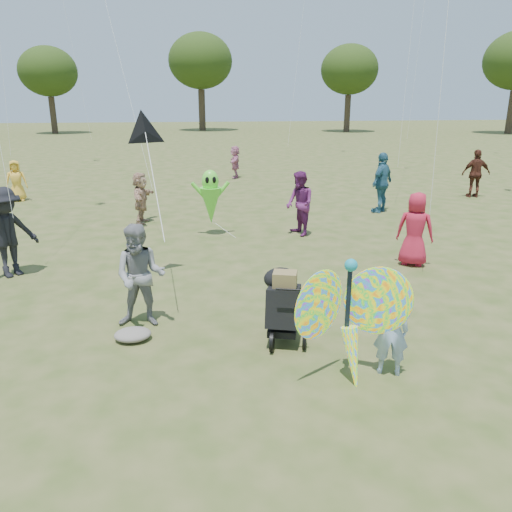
{
  "coord_description": "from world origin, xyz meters",
  "views": [
    {
      "loc": [
        -1.39,
        -5.92,
        3.46
      ],
      "look_at": [
        -0.2,
        1.5,
        1.1
      ],
      "focal_mm": 35.0,
      "sensor_mm": 36.0,
      "label": 1
    }
  ],
  "objects_px": {
    "crowd_g": "(16,181)",
    "butterfly_kite": "(350,320)",
    "crowd_c": "(382,183)",
    "crowd_j": "(235,162)",
    "crowd_b": "(7,233)",
    "adult_man": "(140,276)",
    "crowd_e": "(300,204)",
    "crowd_a": "(415,229)",
    "child_girl": "(391,331)",
    "jogging_stroller": "(283,300)",
    "alien_kite": "(211,199)",
    "crowd_h": "(476,174)",
    "crowd_d": "(141,198)"
  },
  "relations": [
    {
      "from": "adult_man",
      "to": "crowd_b",
      "type": "distance_m",
      "value": 3.96
    },
    {
      "from": "jogging_stroller",
      "to": "alien_kite",
      "type": "bearing_deg",
      "value": 112.96
    },
    {
      "from": "jogging_stroller",
      "to": "adult_man",
      "type": "bearing_deg",
      "value": 176.53
    },
    {
      "from": "child_girl",
      "to": "crowd_c",
      "type": "relative_size",
      "value": 0.65
    },
    {
      "from": "adult_man",
      "to": "crowd_e",
      "type": "distance_m",
      "value": 6.33
    },
    {
      "from": "crowd_d",
      "to": "jogging_stroller",
      "type": "height_order",
      "value": "crowd_d"
    },
    {
      "from": "crowd_b",
      "to": "crowd_c",
      "type": "distance_m",
      "value": 10.88
    },
    {
      "from": "jogging_stroller",
      "to": "butterfly_kite",
      "type": "relative_size",
      "value": 0.62
    },
    {
      "from": "adult_man",
      "to": "crowd_d",
      "type": "bearing_deg",
      "value": 103.0
    },
    {
      "from": "jogging_stroller",
      "to": "crowd_j",
      "type": "bearing_deg",
      "value": 103.0
    },
    {
      "from": "child_girl",
      "to": "crowd_j",
      "type": "bearing_deg",
      "value": -72.12
    },
    {
      "from": "jogging_stroller",
      "to": "butterfly_kite",
      "type": "xyz_separation_m",
      "value": [
        0.58,
        -1.28,
        0.22
      ]
    },
    {
      "from": "child_girl",
      "to": "adult_man",
      "type": "height_order",
      "value": "adult_man"
    },
    {
      "from": "crowd_c",
      "to": "crowd_j",
      "type": "height_order",
      "value": "crowd_c"
    },
    {
      "from": "crowd_a",
      "to": "crowd_c",
      "type": "height_order",
      "value": "crowd_c"
    },
    {
      "from": "crowd_b",
      "to": "crowd_j",
      "type": "distance_m",
      "value": 14.09
    },
    {
      "from": "crowd_a",
      "to": "alien_kite",
      "type": "relative_size",
      "value": 0.92
    },
    {
      "from": "child_girl",
      "to": "crowd_c",
      "type": "distance_m",
      "value": 10.21
    },
    {
      "from": "crowd_h",
      "to": "crowd_j",
      "type": "xyz_separation_m",
      "value": [
        -8.17,
        6.18,
        -0.14
      ]
    },
    {
      "from": "crowd_b",
      "to": "crowd_j",
      "type": "xyz_separation_m",
      "value": [
        6.12,
        12.69,
        -0.19
      ]
    },
    {
      "from": "crowd_c",
      "to": "crowd_e",
      "type": "relative_size",
      "value": 1.12
    },
    {
      "from": "child_girl",
      "to": "crowd_h",
      "type": "height_order",
      "value": "crowd_h"
    },
    {
      "from": "crowd_d",
      "to": "crowd_a",
      "type": "bearing_deg",
      "value": -116.04
    },
    {
      "from": "adult_man",
      "to": "crowd_a",
      "type": "relative_size",
      "value": 1.04
    },
    {
      "from": "adult_man",
      "to": "crowd_h",
      "type": "bearing_deg",
      "value": 48.72
    },
    {
      "from": "crowd_g",
      "to": "crowd_j",
      "type": "height_order",
      "value": "crowd_j"
    },
    {
      "from": "crowd_d",
      "to": "alien_kite",
      "type": "height_order",
      "value": "alien_kite"
    },
    {
      "from": "crowd_d",
      "to": "crowd_j",
      "type": "distance_m",
      "value": 9.18
    },
    {
      "from": "crowd_d",
      "to": "jogging_stroller",
      "type": "xyz_separation_m",
      "value": [
        2.52,
        -7.95,
        -0.13
      ]
    },
    {
      "from": "crowd_a",
      "to": "crowd_c",
      "type": "distance_m",
      "value": 5.43
    },
    {
      "from": "crowd_d",
      "to": "crowd_h",
      "type": "relative_size",
      "value": 0.85
    },
    {
      "from": "crowd_c",
      "to": "jogging_stroller",
      "type": "bearing_deg",
      "value": 18.61
    },
    {
      "from": "crowd_h",
      "to": "jogging_stroller",
      "type": "height_order",
      "value": "crowd_h"
    },
    {
      "from": "crowd_b",
      "to": "crowd_h",
      "type": "distance_m",
      "value": 15.7
    },
    {
      "from": "crowd_e",
      "to": "butterfly_kite",
      "type": "distance_m",
      "value": 7.22
    },
    {
      "from": "crowd_g",
      "to": "butterfly_kite",
      "type": "relative_size",
      "value": 0.79
    },
    {
      "from": "crowd_d",
      "to": "crowd_h",
      "type": "xyz_separation_m",
      "value": [
        11.93,
        2.19,
        0.13
      ]
    },
    {
      "from": "adult_man",
      "to": "crowd_h",
      "type": "xyz_separation_m",
      "value": [
        11.52,
        9.33,
        0.04
      ]
    },
    {
      "from": "crowd_a",
      "to": "jogging_stroller",
      "type": "height_order",
      "value": "crowd_a"
    },
    {
      "from": "butterfly_kite",
      "to": "crowd_j",
      "type": "bearing_deg",
      "value": 87.84
    },
    {
      "from": "adult_man",
      "to": "crowd_j",
      "type": "distance_m",
      "value": 15.87
    },
    {
      "from": "crowd_d",
      "to": "jogging_stroller",
      "type": "bearing_deg",
      "value": -149.27
    },
    {
      "from": "crowd_c",
      "to": "crowd_j",
      "type": "distance_m",
      "value": 8.9
    },
    {
      "from": "crowd_a",
      "to": "butterfly_kite",
      "type": "relative_size",
      "value": 0.88
    },
    {
      "from": "crowd_e",
      "to": "butterfly_kite",
      "type": "height_order",
      "value": "crowd_e"
    },
    {
      "from": "crowd_b",
      "to": "butterfly_kite",
      "type": "height_order",
      "value": "crowd_b"
    },
    {
      "from": "crowd_b",
      "to": "crowd_g",
      "type": "bearing_deg",
      "value": 62.19
    },
    {
      "from": "crowd_b",
      "to": "butterfly_kite",
      "type": "distance_m",
      "value": 7.34
    },
    {
      "from": "crowd_a",
      "to": "crowd_e",
      "type": "relative_size",
      "value": 0.94
    },
    {
      "from": "crowd_g",
      "to": "child_girl",
      "type": "bearing_deg",
      "value": -70.95
    }
  ]
}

